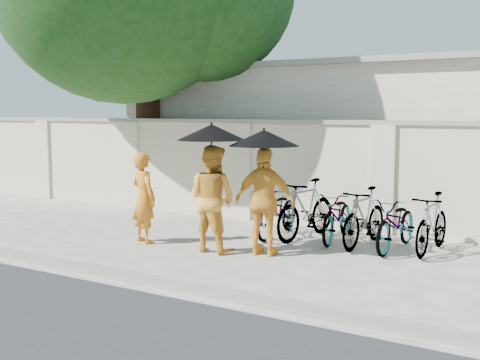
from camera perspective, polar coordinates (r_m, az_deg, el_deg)
The scene contains 15 objects.
ground at distance 9.60m, azimuth -4.15°, elevation -7.01°, with size 80.00×80.00×0.00m, color #B8B5B1.
kerb at distance 8.31m, azimuth -11.05°, elevation -8.84°, with size 40.00×0.16×0.12m, color gray.
compound_wall at distance 11.73m, azimuth 8.96°, elevation 0.36°, with size 20.00×0.30×2.00m, color beige.
building_behind at distance 15.01m, azimuth 18.11°, elevation 3.75°, with size 14.00×6.00×3.20m, color silver.
monk_left at distance 10.40m, azimuth -9.11°, elevation -1.68°, with size 0.57×0.37×1.55m, color orange.
monk_center at distance 9.64m, azimuth -2.66°, elevation -1.76°, with size 0.83×0.65×1.71m, color gold.
parasol_center at distance 9.45m, azimuth -2.71°, elevation 4.55°, with size 1.10×1.10×1.07m.
monk_right at distance 9.35m, azimuth 2.38°, elevation -2.05°, with size 1.00×0.41×1.70m, color gold.
parasol_right at distance 9.18m, azimuth 2.28°, elevation 4.01°, with size 1.09×1.09×1.00m.
bike_0 at distance 10.87m, azimuth 3.59°, elevation -2.98°, with size 0.60×1.71×0.90m, color slate.
bike_1 at distance 10.66m, azimuth 6.27°, elevation -2.77°, with size 0.50×1.76×1.06m, color slate.
bike_2 at distance 10.58m, azimuth 9.24°, elevation -3.38°, with size 0.58×1.67×0.88m, color slate.
bike_3 at distance 10.22m, azimuth 11.70°, elevation -3.48°, with size 0.46×1.64×0.99m, color slate.
bike_4 at distance 10.07m, azimuth 14.62°, elevation -3.99°, with size 0.59×1.68×0.88m, color slate.
bike_5 at distance 10.00m, azimuth 17.75°, elevation -3.94°, with size 0.45×1.60×0.96m, color slate.
Camera 1 is at (5.42, -7.60, 2.25)m, focal length 45.00 mm.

